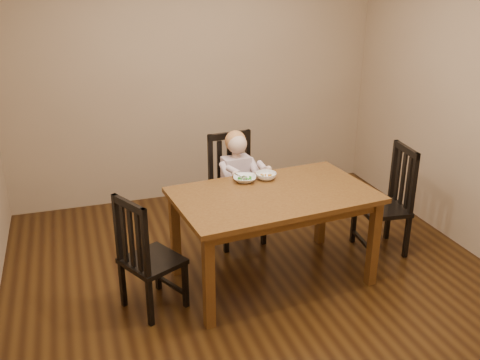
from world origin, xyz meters
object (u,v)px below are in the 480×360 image
object	(u,v)px
chair_child	(235,190)
bowl_peas	(245,179)
chair_right	(388,202)
toddler	(237,177)
chair_left	(147,257)
bowl_veg	(266,176)
dining_table	(274,203)

from	to	relation	value
chair_child	bowl_peas	bearing A→B (deg)	75.71
chair_right	bowl_peas	xyz separation A→B (m)	(-1.29, 0.14, 0.32)
chair_right	toddler	xyz separation A→B (m)	(-1.21, 0.58, 0.16)
toddler	chair_left	bearing A→B (deg)	35.24
chair_left	bowl_veg	distance (m)	1.20
toddler	bowl_peas	size ratio (longest dim) A/B	3.07
chair_left	toddler	bearing A→B (deg)	104.34
chair_right	bowl_veg	size ratio (longest dim) A/B	5.64
chair_right	bowl_peas	size ratio (longest dim) A/B	5.23
chair_child	bowl_peas	xyz separation A→B (m)	(-0.07, -0.49, 0.31)
chair_left	chair_right	xyz separation A→B (m)	(2.18, 0.26, 0.03)
toddler	bowl_peas	world-z (taller)	toddler
bowl_peas	bowl_veg	bearing A→B (deg)	-1.35
bowl_veg	chair_child	bearing A→B (deg)	102.82
chair_right	bowl_veg	world-z (taller)	chair_right
chair_right	bowl_veg	xyz separation A→B (m)	(-1.10, 0.14, 0.33)
chair_right	toddler	world-z (taller)	chair_right
chair_left	dining_table	bearing A→B (deg)	69.15
chair_child	chair_right	distance (m)	1.37
dining_table	bowl_peas	world-z (taller)	bowl_peas
chair_left	bowl_veg	xyz separation A→B (m)	(1.07, 0.40, 0.35)
bowl_veg	dining_table	bearing A→B (deg)	-98.72
chair_right	bowl_peas	world-z (taller)	chair_right
chair_child	toddler	xyz separation A→B (m)	(0.01, -0.05, 0.15)
dining_table	chair_left	bearing A→B (deg)	-173.94
chair_left	chair_right	bearing A→B (deg)	69.96
dining_table	chair_left	world-z (taller)	chair_left
dining_table	chair_right	bearing A→B (deg)	7.60
chair_left	bowl_peas	xyz separation A→B (m)	(0.89, 0.40, 0.35)
chair_right	bowl_peas	distance (m)	1.34
dining_table	bowl_veg	size ratio (longest dim) A/B	9.38
toddler	bowl_peas	distance (m)	0.47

